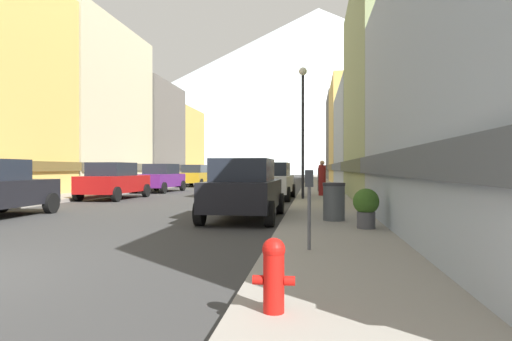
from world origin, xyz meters
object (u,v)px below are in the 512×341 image
object	(u,v)px
parking_meter_near	(309,198)
potted_plant_0	(366,206)
pedestrian_1	(322,179)
car_right_1	(272,181)
pedestrian_2	(1,184)
car_left_1	(114,181)
streetlamp_right	(303,113)
car_left_2	(160,178)
car_right_0	(244,189)
fire_hydrant_near	(274,273)
car_left_3	(196,176)
pedestrian_0	(321,179)
trash_bin_right	(334,201)

from	to	relation	value
parking_meter_near	potted_plant_0	xyz separation A→B (m)	(1.25, 2.78, -0.36)
potted_plant_0	pedestrian_1	distance (m)	12.01
car_right_1	pedestrian_2	xyz separation A→B (m)	(-10.05, -5.64, -0.01)
car_left_1	streetlamp_right	size ratio (longest dim) A/B	0.76
parking_meter_near	pedestrian_1	world-z (taller)	pedestrian_1
parking_meter_near	potted_plant_0	distance (m)	3.07
car_left_2	car_right_1	distance (m)	9.38
car_left_2	pedestrian_2	distance (m)	11.41
pedestrian_2	streetlamp_right	world-z (taller)	streetlamp_right
car_right_0	fire_hydrant_near	xyz separation A→B (m)	(1.65, -8.72, -0.37)
car_left_3	pedestrian_1	bearing A→B (deg)	-52.90
pedestrian_0	streetlamp_right	world-z (taller)	streetlamp_right
car_left_1	parking_meter_near	xyz separation A→B (m)	(9.55, -12.99, 0.11)
car_left_1	car_right_1	bearing A→B (deg)	7.70
car_left_3	car_right_1	xyz separation A→B (m)	(7.60, -14.04, 0.00)
car_left_2	car_right_0	xyz separation A→B (m)	(7.60, -14.08, 0.00)
car_left_2	pedestrian_1	distance (m)	11.11
car_left_1	fire_hydrant_near	distance (m)	18.72
car_left_2	pedestrian_2	bearing A→B (deg)	-102.42
car_left_3	car_right_0	size ratio (longest dim) A/B	1.01
car_right_0	streetlamp_right	xyz separation A→B (m)	(1.55, 6.98, 3.09)
pedestrian_1	pedestrian_2	size ratio (longest dim) A/B	1.09
car_right_1	potted_plant_0	distance (m)	11.68
parking_meter_near	car_left_1	bearing A→B (deg)	126.34
car_right_1	pedestrian_2	size ratio (longest dim) A/B	2.77
car_left_3	car_right_1	bearing A→B (deg)	-61.56
car_right_1	pedestrian_0	distance (m)	5.38
car_right_0	car_right_1	xyz separation A→B (m)	(0.00, 8.58, 0.00)
streetlamp_right	fire_hydrant_near	bearing A→B (deg)	-89.64
car_left_2	car_right_0	bearing A→B (deg)	-61.66
trash_bin_right	potted_plant_0	bearing A→B (deg)	-65.79
car_right_0	parking_meter_near	distance (m)	5.77
potted_plant_0	pedestrian_1	bearing A→B (deg)	93.58
car_left_3	car_right_1	distance (m)	15.97
car_left_1	trash_bin_right	xyz separation A→B (m)	(10.15, -8.76, -0.26)
pedestrian_2	car_left_3	bearing A→B (deg)	82.91
car_left_2	pedestrian_1	world-z (taller)	pedestrian_1
fire_hydrant_near	streetlamp_right	bearing A→B (deg)	90.36
potted_plant_0	car_left_2	bearing A→B (deg)	122.83
parking_meter_near	car_right_0	bearing A→B (deg)	109.74
car_right_0	pedestrian_0	size ratio (longest dim) A/B	2.79
parking_meter_near	streetlamp_right	xyz separation A→B (m)	(-0.40, 12.41, 2.97)
car_right_0	fire_hydrant_near	bearing A→B (deg)	-79.29
car_left_2	pedestrian_0	size ratio (longest dim) A/B	2.83
car_left_2	trash_bin_right	world-z (taller)	car_left_2
car_left_2	pedestrian_0	distance (m)	10.07
car_right_0	potted_plant_0	world-z (taller)	car_right_0
car_right_0	parking_meter_near	world-z (taller)	car_right_0
potted_plant_0	streetlamp_right	world-z (taller)	streetlamp_right
car_left_2	car_right_1	world-z (taller)	same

